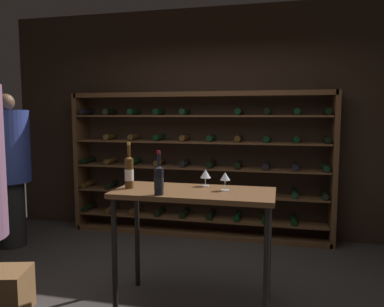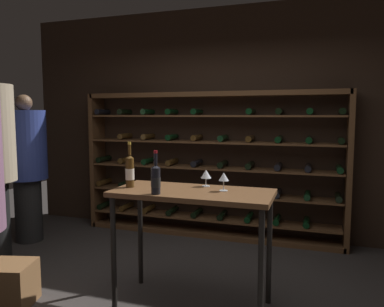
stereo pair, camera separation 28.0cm
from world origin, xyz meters
TOP-DOWN VIEW (x-y plane):
  - back_wall at (0.00, 2.10)m, footprint 5.92×0.10m
  - wine_rack at (-0.27, 1.89)m, footprint 3.37×0.32m
  - tasting_table at (0.09, 0.10)m, footprint 1.28×0.58m
  - person_bystander_red_print at (-2.35, 0.98)m, footprint 0.49×0.49m
  - wine_bottle_green_slim at (-0.13, -0.12)m, footprint 0.07×0.07m
  - wine_bottle_gold_foil at (-0.45, 0.07)m, footprint 0.07×0.07m
  - wine_glass_stemmed_left at (0.15, 0.30)m, footprint 0.09×0.09m
  - wine_glass_stemmed_right at (0.34, 0.16)m, footprint 0.08×0.08m

SIDE VIEW (x-z plane):
  - tasting_table at x=0.09m, z-range 0.37..1.33m
  - wine_rack at x=-0.27m, z-range -0.01..1.85m
  - person_bystander_red_print at x=-2.35m, z-range 0.09..1.90m
  - wine_glass_stemmed_left at x=0.15m, z-range 1.00..1.14m
  - wine_glass_stemmed_right at x=0.34m, z-range 1.00..1.15m
  - wine_bottle_green_slim at x=-0.13m, z-range 0.91..1.25m
  - wine_bottle_gold_foil at x=-0.45m, z-range 0.91..1.29m
  - back_wall at x=0.00m, z-range 0.00..2.94m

